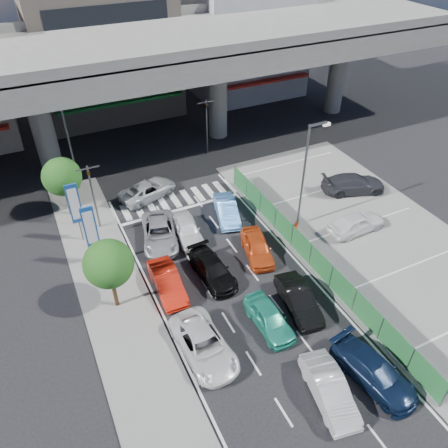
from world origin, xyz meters
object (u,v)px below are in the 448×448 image
signboard_near (91,229)px  traffic_cone (296,224)px  taxi_teal_mid (269,318)px  taxi_orange_left (167,282)px  traffic_light_left (90,182)px  parked_sedan_dgrey (353,184)px  tree_far (62,177)px  sedan_black_mid (213,269)px  street_lamp_left (70,135)px  wagon_silver_front_left (160,233)px  street_lamp_right (307,169)px  hatch_black_mid_right (299,299)px  traffic_light_right (206,114)px  sedan_white_front_mid (187,229)px  signboard_far (75,205)px  taxi_orange_right (257,247)px  minivan_navy_back (374,371)px  parked_sedan_white (356,223)px  kei_truck_front_right (227,210)px  crossing_wagon_silver (148,190)px  sedan_white_mid_left (204,345)px  hatch_white_back_mid (329,390)px  tree_near (109,264)px

signboard_near → traffic_cone: size_ratio=7.23×
taxi_teal_mid → taxi_orange_left: bearing=129.0°
traffic_light_left → taxi_orange_left: bearing=-73.8°
parked_sedan_dgrey → taxi_teal_mid: bearing=142.7°
tree_far → sedan_black_mid: size_ratio=1.09×
traffic_light_left → street_lamp_left: 6.06m
wagon_silver_front_left → street_lamp_left: bearing=125.5°
street_lamp_right → hatch_black_mid_right: street_lamp_right is taller
traffic_light_right → sedan_white_front_mid: bearing=-120.4°
signboard_near → signboard_far: same height
traffic_light_right → street_lamp_right: street_lamp_right is taller
taxi_orange_right → sedan_white_front_mid: size_ratio=1.00×
street_lamp_right → minivan_navy_back: 13.62m
traffic_light_right → street_lamp_right: 13.13m
signboard_far → parked_sedan_white: (17.93, -7.41, -2.27)m
kei_truck_front_right → crossing_wagon_silver: bearing=145.5°
sedan_white_mid_left → kei_truck_front_right: sedan_white_mid_left is taller
street_lamp_right → parked_sedan_white: 5.62m
signboard_near → hatch_black_mid_right: 13.35m
taxi_teal_mid → tree_far: bearing=117.0°
traffic_light_left → wagon_silver_front_left: traffic_light_left is taller
signboard_near → tree_far: 6.54m
minivan_navy_back → signboard_far: bearing=112.3°
hatch_white_back_mid → sedan_white_mid_left: 6.66m
sedan_white_front_mid → parked_sedan_dgrey: size_ratio=0.79×
signboard_near → sedan_white_mid_left: bearing=-69.2°
tree_near → taxi_teal_mid: size_ratio=1.23×
tree_near → taxi_orange_right: tree_near is taller
taxi_orange_right → parked_sedan_dgrey: parked_sedan_dgrey is taller
sedan_black_mid → taxi_teal_mid: bearing=-78.9°
taxi_teal_mid → taxi_orange_right: 6.06m
traffic_light_right → parked_sedan_white: (4.83, -15.42, -3.14)m
street_lamp_right → crossing_wagon_silver: (-8.93, 8.34, -4.11)m
taxi_orange_left → taxi_orange_right: same height
traffic_cone → signboard_far: bearing=159.8°
sedan_white_mid_left → traffic_cone: sedan_white_mid_left is taller
signboard_far → tree_near: 7.03m
hatch_white_back_mid → sedan_black_mid: 10.17m
taxi_teal_mid → taxi_orange_right: bearing=67.0°
traffic_light_right → traffic_cone: bearing=-84.9°
parked_sedan_dgrey → tree_near: bearing=118.8°
crossing_wagon_silver → street_lamp_right: bearing=-152.4°
sedan_black_mid → hatch_white_back_mid: bearing=-83.8°
tree_far → taxi_teal_mid: 17.91m
street_lamp_right → parked_sedan_white: (3.16, -2.42, -3.98)m
signboard_near → taxi_orange_left: 5.79m
traffic_light_left → minivan_navy_back: 20.98m
signboard_near → tree_near: (0.20, -3.99, 0.32)m
taxi_orange_left → traffic_cone: taxi_orange_left is taller
street_lamp_right → traffic_cone: street_lamp_right is taller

